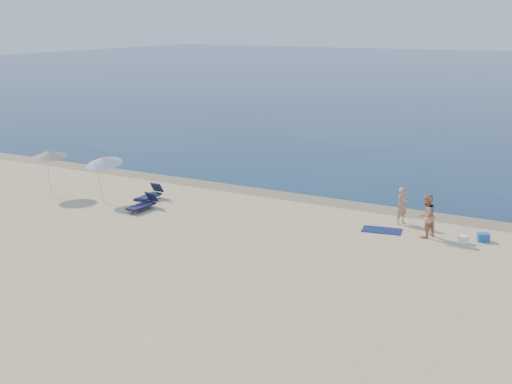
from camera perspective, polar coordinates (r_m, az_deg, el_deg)
wet_sand_strip at (r=30.75m, az=8.16°, el=-1.06°), size 240.00×1.60×0.00m
person_left at (r=28.00m, az=12.86°, el=-1.21°), size 0.61×0.69×1.60m
person_right at (r=26.52m, az=14.89°, el=-2.06°), size 0.99×1.08×1.78m
beach_towel at (r=27.17m, az=11.12°, el=-3.36°), size 1.74×1.17×0.03m
white_bag at (r=26.46m, az=17.92°, el=-4.03°), size 0.40×0.36×0.30m
blue_cooler at (r=26.92m, az=19.54°, el=-3.81°), size 0.55×0.48×0.33m
umbrella_near at (r=31.41m, az=-13.38°, el=2.71°), size 1.79×1.82×2.32m
umbrella_far at (r=33.19m, az=-17.92°, el=3.23°), size 2.15×2.17×2.34m
lounger_left at (r=31.35m, az=-9.45°, el=-0.28°), size 0.61×1.74×0.76m
lounger_right at (r=29.88m, az=-10.02°, el=-1.10°), size 0.65×1.69×0.73m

